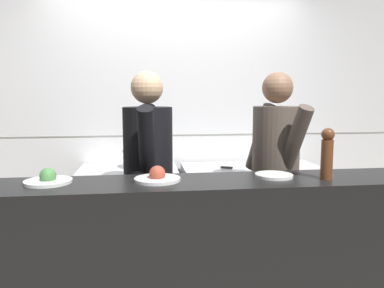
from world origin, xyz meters
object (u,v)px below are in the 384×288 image
plated_dish_appetiser (157,177)px  chef_sous (275,175)px  pepper_mill (327,153)px  mixing_bowl_steel (252,161)px  oven_range (129,218)px  chefs_knife (238,169)px  chef_head_cook (148,179)px  plated_dish_dessert (274,175)px  plated_dish_main (48,179)px  stock_pot (138,158)px

plated_dish_appetiser → chef_sous: bearing=30.1°
plated_dish_appetiser → pepper_mill: bearing=-5.2°
pepper_mill → mixing_bowl_steel: bearing=92.0°
oven_range → pepper_mill: 1.90m
oven_range → chef_sous: size_ratio=0.52×
chefs_knife → chef_head_cook: bearing=-144.4°
chef_sous → plated_dish_dessert: bearing=-126.9°
pepper_mill → chef_sous: size_ratio=0.18×
chefs_knife → chef_head_cook: chef_head_cook is taller
plated_dish_main → plated_dish_appetiser: 0.61m
plated_dish_main → plated_dish_dessert: (1.32, -0.01, -0.01)m
mixing_bowl_steel → chef_sous: chef_sous is taller
plated_dish_dessert → chef_head_cook: chef_head_cook is taller
plated_dish_dessert → chefs_knife: bearing=87.0°
chefs_knife → pepper_mill: 1.24m
plated_dish_main → plated_dish_dessert: bearing=-0.3°
mixing_bowl_steel → plated_dish_dessert: bearing=-100.7°
mixing_bowl_steel → plated_dish_dessert: size_ratio=1.05×
chefs_knife → pepper_mill: (0.22, -1.17, 0.32)m
stock_pot → plated_dish_main: 1.30m
stock_pot → plated_dish_appetiser: size_ratio=1.08×
mixing_bowl_steel → chef_head_cook: size_ratio=0.14×
plated_dish_main → chef_sous: bearing=18.3°
oven_range → stock_pot: stock_pot is taller
plated_dish_main → chef_head_cook: bearing=40.5°
plated_dish_main → pepper_mill: size_ratio=0.87×
pepper_mill → stock_pot: bearing=130.3°
mixing_bowl_steel → plated_dish_appetiser: (-0.94, -1.25, 0.15)m
oven_range → chefs_knife: 1.08m
stock_pot → chef_head_cook: chef_head_cook is taller
plated_dish_appetiser → chef_head_cook: chef_head_cook is taller
stock_pot → chefs_knife: stock_pot is taller
plated_dish_dessert → mixing_bowl_steel: bearing=79.3°
mixing_bowl_steel → plated_dish_main: plated_dish_main is taller
mixing_bowl_steel → chefs_knife: size_ratio=0.65×
plated_dish_main → plated_dish_appetiser: size_ratio=0.98×
mixing_bowl_steel → chef_sous: 0.73m
plated_dish_dessert → chef_head_cook: 0.90m
plated_dish_main → oven_range: bearing=71.1°
plated_dish_dessert → chef_head_cook: (-0.75, 0.49, -0.11)m
mixing_bowl_steel → chefs_knife: mixing_bowl_steel is taller
oven_range → stock_pot: 0.54m
chef_sous → pepper_mill: bearing=-97.8°
oven_range → chefs_knife: bearing=-5.1°
chef_head_cook → stock_pot: bearing=99.4°
oven_range → plated_dish_dessert: plated_dish_dessert is taller
chef_sous → plated_dish_appetiser: bearing=-166.0°
oven_range → plated_dish_main: bearing=-108.9°
chefs_knife → stock_pot: bearing=171.3°
stock_pot → pepper_mill: size_ratio=0.95×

